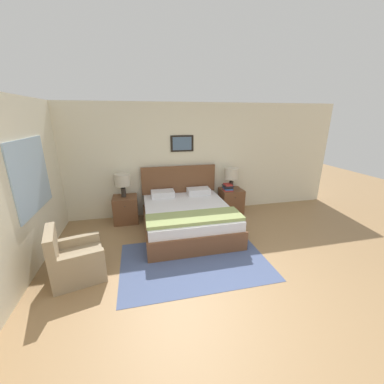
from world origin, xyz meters
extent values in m
plane|color=#99754C|center=(0.00, 0.00, 0.00)|extent=(16.00, 16.00, 0.00)
cube|color=beige|center=(0.00, 3.12, 1.30)|extent=(7.82, 0.06, 2.60)
cube|color=black|center=(-0.05, 3.08, 1.70)|extent=(0.54, 0.02, 0.37)
cube|color=slate|center=(-0.05, 3.07, 1.70)|extent=(0.44, 0.00, 0.30)
cube|color=beige|center=(-2.74, 1.55, 1.30)|extent=(0.06, 5.49, 2.60)
cube|color=#9EBCDB|center=(-2.70, 1.68, 1.42)|extent=(0.02, 1.26, 1.13)
cube|color=#47567F|center=(-0.27, 0.94, 0.00)|extent=(2.39, 1.59, 0.01)
cube|color=brown|center=(-0.15, 2.04, 0.14)|extent=(1.76, 1.99, 0.28)
cube|color=brown|center=(-0.15, 1.07, 0.32)|extent=(1.76, 0.06, 0.08)
cube|color=silver|center=(-0.15, 2.04, 0.41)|extent=(1.69, 1.91, 0.26)
cube|color=brown|center=(-0.15, 3.00, 0.87)|extent=(1.76, 0.06, 0.65)
cube|color=#8E9E5B|center=(-0.15, 1.42, 0.57)|extent=(1.73, 0.56, 0.06)
cube|color=silver|center=(-0.57, 2.77, 0.61)|extent=(0.52, 0.32, 0.14)
cube|color=silver|center=(0.27, 2.77, 0.61)|extent=(0.52, 0.32, 0.14)
cube|color=#998466|center=(-2.04, 0.97, 0.19)|extent=(0.84, 0.81, 0.38)
cube|color=#998466|center=(-2.32, 0.89, 0.60)|extent=(0.28, 0.66, 0.43)
cube|color=#998466|center=(-2.11, 1.23, 0.45)|extent=(0.70, 0.27, 0.14)
cube|color=#998466|center=(-1.97, 0.70, 0.45)|extent=(0.70, 0.27, 0.14)
cube|color=brown|center=(-1.41, 2.80, 0.30)|extent=(0.53, 0.49, 0.59)
sphere|color=#332D28|center=(-1.41, 2.54, 0.46)|extent=(0.02, 0.02, 0.02)
cube|color=brown|center=(1.12, 2.80, 0.30)|extent=(0.53, 0.49, 0.59)
sphere|color=#332D28|center=(1.12, 2.54, 0.46)|extent=(0.02, 0.02, 0.02)
cylinder|color=#2D2823|center=(-1.43, 2.81, 0.69)|extent=(0.10, 0.10, 0.20)
cylinder|color=#2D2823|center=(-1.43, 2.81, 0.83)|extent=(0.02, 0.02, 0.06)
cylinder|color=beige|center=(-1.43, 2.81, 0.99)|extent=(0.34, 0.34, 0.26)
cylinder|color=#2D2823|center=(1.11, 2.81, 0.69)|extent=(0.10, 0.10, 0.20)
cylinder|color=#2D2823|center=(1.11, 2.81, 0.83)|extent=(0.02, 0.02, 0.06)
cylinder|color=beige|center=(1.11, 2.81, 0.99)|extent=(0.34, 0.34, 0.26)
cube|color=#B7332D|center=(1.00, 2.75, 0.61)|extent=(0.24, 0.30, 0.03)
cube|color=#335693|center=(1.00, 2.75, 0.64)|extent=(0.20, 0.29, 0.03)
cube|color=#232328|center=(1.00, 2.75, 0.67)|extent=(0.23, 0.24, 0.04)
cube|color=#232328|center=(1.00, 2.75, 0.71)|extent=(0.22, 0.26, 0.02)
cube|color=#B7332D|center=(1.00, 2.75, 0.73)|extent=(0.17, 0.22, 0.03)
camera|label=1|loc=(-1.07, -2.33, 2.31)|focal=22.00mm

